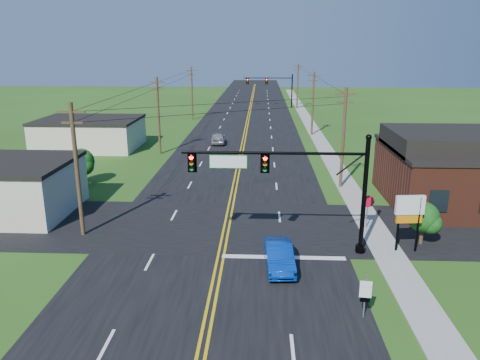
{
  "coord_description": "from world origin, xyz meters",
  "views": [
    {
      "loc": [
        2.56,
        -19.09,
        12.41
      ],
      "look_at": [
        1.21,
        10.0,
        4.04
      ],
      "focal_mm": 35.0,
      "sensor_mm": 36.0,
      "label": 1
    }
  ],
  "objects_px": {
    "signal_mast_main": "(290,178)",
    "blue_car": "(279,256)",
    "route_sign": "(365,293)",
    "signal_mast_far": "(271,85)",
    "stop_sign": "(368,205)"
  },
  "relations": [
    {
      "from": "signal_mast_main",
      "to": "blue_car",
      "type": "xyz_separation_m",
      "value": [
        -0.67,
        -2.33,
        -4.03
      ]
    },
    {
      "from": "signal_mast_far",
      "to": "blue_car",
      "type": "height_order",
      "value": "signal_mast_far"
    },
    {
      "from": "signal_mast_far",
      "to": "route_sign",
      "type": "distance_m",
      "value": 79.49
    },
    {
      "from": "signal_mast_far",
      "to": "stop_sign",
      "type": "distance_m",
      "value": 68.31
    },
    {
      "from": "signal_mast_far",
      "to": "blue_car",
      "type": "bearing_deg",
      "value": -90.6
    },
    {
      "from": "blue_car",
      "to": "route_sign",
      "type": "distance_m",
      "value": 6.36
    },
    {
      "from": "signal_mast_main",
      "to": "signal_mast_far",
      "type": "bearing_deg",
      "value": 89.92
    },
    {
      "from": "signal_mast_far",
      "to": "blue_car",
      "type": "xyz_separation_m",
      "value": [
        -0.77,
        -74.33,
        -3.82
      ]
    },
    {
      "from": "signal_mast_main",
      "to": "route_sign",
      "type": "height_order",
      "value": "signal_mast_main"
    },
    {
      "from": "blue_car",
      "to": "route_sign",
      "type": "xyz_separation_m",
      "value": [
        3.84,
        -5.04,
        0.58
      ]
    },
    {
      "from": "signal_mast_far",
      "to": "stop_sign",
      "type": "bearing_deg",
      "value": -85.32
    },
    {
      "from": "signal_mast_main",
      "to": "route_sign",
      "type": "distance_m",
      "value": 8.72
    },
    {
      "from": "signal_mast_far",
      "to": "route_sign",
      "type": "height_order",
      "value": "signal_mast_far"
    },
    {
      "from": "blue_car",
      "to": "stop_sign",
      "type": "xyz_separation_m",
      "value": [
        6.34,
        6.3,
        1.07
      ]
    },
    {
      "from": "signal_mast_far",
      "to": "route_sign",
      "type": "bearing_deg",
      "value": -87.79
    }
  ]
}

